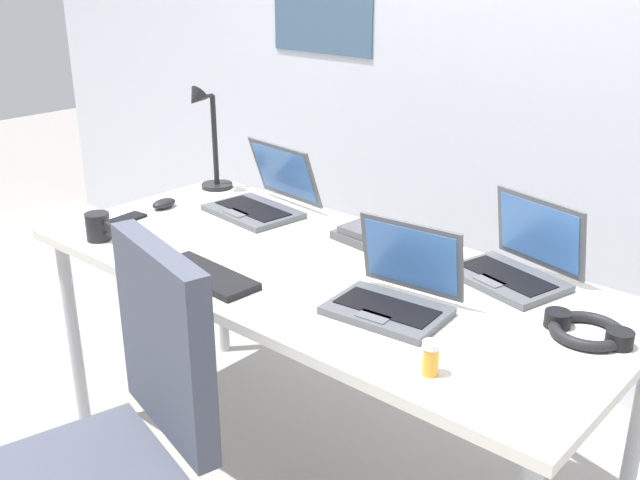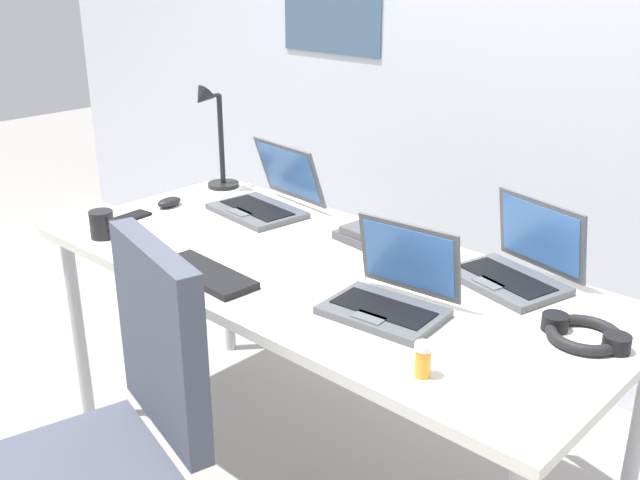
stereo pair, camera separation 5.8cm
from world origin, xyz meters
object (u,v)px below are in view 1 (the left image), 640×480
at_px(pill_bottle, 431,358).
at_px(coffee_mug, 98,227).
at_px(desk_lamp, 208,139).
at_px(cell_phone, 126,219).
at_px(laptop_mid_desk, 394,294).
at_px(book_stack, 366,235).
at_px(headphones, 587,330).
at_px(external_keyboard, 207,275).
at_px(laptop_back_right, 517,264).
at_px(laptop_center, 263,199).
at_px(computer_mouse, 164,204).

relative_size(pill_bottle, coffee_mug, 0.70).
height_order(desk_lamp, cell_phone, desk_lamp).
height_order(laptop_mid_desk, book_stack, laptop_mid_desk).
height_order(cell_phone, headphones, headphones).
distance_m(laptop_mid_desk, external_keyboard, 0.54).
bearing_deg(laptop_back_right, pill_bottle, -80.48).
bearing_deg(book_stack, coffee_mug, -139.86).
height_order(laptop_back_right, book_stack, laptop_back_right).
xyz_separation_m(laptop_mid_desk, pill_bottle, (0.24, -0.20, -0.00)).
bearing_deg(external_keyboard, laptop_back_right, 44.51).
height_order(laptop_center, book_stack, laptop_center).
distance_m(laptop_mid_desk, headphones, 0.47).
height_order(desk_lamp, coffee_mug, desk_lamp).
distance_m(headphones, book_stack, 0.78).
relative_size(external_keyboard, book_stack, 1.65).
xyz_separation_m(computer_mouse, headphones, (1.51, 0.08, -0.00)).
relative_size(laptop_back_right, cell_phone, 2.58).
bearing_deg(pill_bottle, coffee_mug, -179.20).
distance_m(laptop_back_right, laptop_center, 0.94).
xyz_separation_m(external_keyboard, headphones, (0.93, 0.38, 0.01)).
distance_m(desk_lamp, laptop_center, 0.37).
distance_m(laptop_back_right, cell_phone, 1.29).
bearing_deg(laptop_center, pill_bottle, -26.55).
bearing_deg(laptop_center, headphones, -6.05).
xyz_separation_m(laptop_mid_desk, external_keyboard, (-0.50, -0.19, -0.03)).
bearing_deg(coffee_mug, laptop_mid_desk, 12.45).
bearing_deg(desk_lamp, external_keyboard, -41.55).
distance_m(computer_mouse, pill_bottle, 1.36).
relative_size(desk_lamp, cell_phone, 2.94).
relative_size(laptop_mid_desk, external_keyboard, 0.95).
height_order(laptop_back_right, coffee_mug, laptop_back_right).
relative_size(laptop_mid_desk, laptop_center, 0.89).
xyz_separation_m(laptop_back_right, coffee_mug, (-1.13, -0.59, -0.00)).
distance_m(external_keyboard, book_stack, 0.54).
distance_m(laptop_back_right, laptop_mid_desk, 0.40).
bearing_deg(computer_mouse, coffee_mug, -77.23).
height_order(headphones, book_stack, book_stack).
xyz_separation_m(cell_phone, coffee_mug, (0.09, -0.16, 0.04)).
distance_m(pill_bottle, book_stack, 0.78).
relative_size(desk_lamp, coffee_mug, 3.54).
height_order(laptop_center, computer_mouse, laptop_center).
xyz_separation_m(laptop_mid_desk, book_stack, (-0.34, 0.32, -0.02)).
bearing_deg(computer_mouse, laptop_mid_desk, -9.59).
xyz_separation_m(cell_phone, book_stack, (0.73, 0.38, 0.02)).
bearing_deg(cell_phone, headphones, 3.69).
bearing_deg(coffee_mug, desk_lamp, 103.68).
height_order(laptop_center, headphones, laptop_center).
xyz_separation_m(desk_lamp, external_keyboard, (0.62, -0.55, -0.19)).
bearing_deg(pill_bottle, desk_lamp, 157.61).
bearing_deg(external_keyboard, pill_bottle, 2.66).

